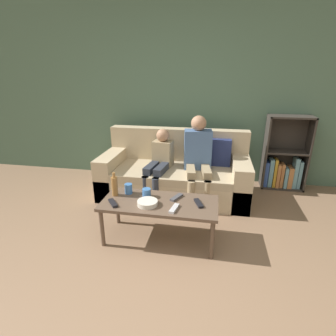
# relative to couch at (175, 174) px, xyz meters

# --- Properties ---
(ground_plane) EXTENTS (22.00, 22.00, 0.00)m
(ground_plane) POSITION_rel_couch_xyz_m (-0.01, -1.95, -0.28)
(ground_plane) COLOR #84664C
(wall_back) EXTENTS (12.00, 0.06, 2.60)m
(wall_back) POSITION_rel_couch_xyz_m (-0.01, 0.66, 1.02)
(wall_back) COLOR #4C6B56
(wall_back) RESTS_ON ground_plane
(couch) EXTENTS (1.95, 0.87, 0.86)m
(couch) POSITION_rel_couch_xyz_m (0.00, 0.00, 0.00)
(couch) COLOR tan
(couch) RESTS_ON ground_plane
(bookshelf) EXTENTS (0.59, 0.28, 1.05)m
(bookshelf) POSITION_rel_couch_xyz_m (1.50, 0.50, 0.11)
(bookshelf) COLOR #332D28
(bookshelf) RESTS_ON ground_plane
(coffee_table) EXTENTS (1.13, 0.50, 0.42)m
(coffee_table) POSITION_rel_couch_xyz_m (0.01, -1.08, 0.10)
(coffee_table) COLOR brown
(coffee_table) RESTS_ON ground_plane
(person_adult) EXTENTS (0.40, 0.65, 1.09)m
(person_adult) POSITION_rel_couch_xyz_m (0.30, -0.09, 0.34)
(person_adult) COLOR #9E8966
(person_adult) RESTS_ON ground_plane
(person_child) EXTENTS (0.32, 0.64, 0.91)m
(person_child) POSITION_rel_couch_xyz_m (-0.19, -0.13, 0.23)
(person_child) COLOR #282D38
(person_child) RESTS_ON ground_plane
(cup_near) EXTENTS (0.08, 0.08, 0.10)m
(cup_near) POSITION_rel_couch_xyz_m (-0.34, -0.95, 0.19)
(cup_near) COLOR #3D70B2
(cup_near) RESTS_ON coffee_table
(cup_far) EXTENTS (0.09, 0.09, 0.09)m
(cup_far) POSITION_rel_couch_xyz_m (-0.14, -0.99, 0.18)
(cup_far) COLOR #3D70B2
(cup_far) RESTS_ON coffee_table
(tv_remote_0) EXTENTS (0.12, 0.17, 0.02)m
(tv_remote_0) POSITION_rel_couch_xyz_m (0.16, -0.98, 0.15)
(tv_remote_0) COLOR #47474C
(tv_remote_0) RESTS_ON coffee_table
(tv_remote_1) EXTENTS (0.14, 0.16, 0.02)m
(tv_remote_1) POSITION_rel_couch_xyz_m (-0.42, -1.20, 0.15)
(tv_remote_1) COLOR black
(tv_remote_1) RESTS_ON coffee_table
(tv_remote_2) EXTENTS (0.11, 0.18, 0.02)m
(tv_remote_2) POSITION_rel_couch_xyz_m (0.39, -1.06, 0.15)
(tv_remote_2) COLOR black
(tv_remote_2) RESTS_ON coffee_table
(tv_remote_3) EXTENTS (0.08, 0.18, 0.02)m
(tv_remote_3) POSITION_rel_couch_xyz_m (0.18, -1.20, 0.15)
(tv_remote_3) COLOR #B7B7BC
(tv_remote_3) RESTS_ON coffee_table
(snack_bowl) EXTENTS (0.20, 0.20, 0.05)m
(snack_bowl) POSITION_rel_couch_xyz_m (-0.09, -1.16, 0.16)
(snack_bowl) COLOR beige
(snack_bowl) RESTS_ON coffee_table
(bottle) EXTENTS (0.06, 0.06, 0.25)m
(bottle) POSITION_rel_couch_xyz_m (-0.47, -1.02, 0.24)
(bottle) COLOR olive
(bottle) RESTS_ON coffee_table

